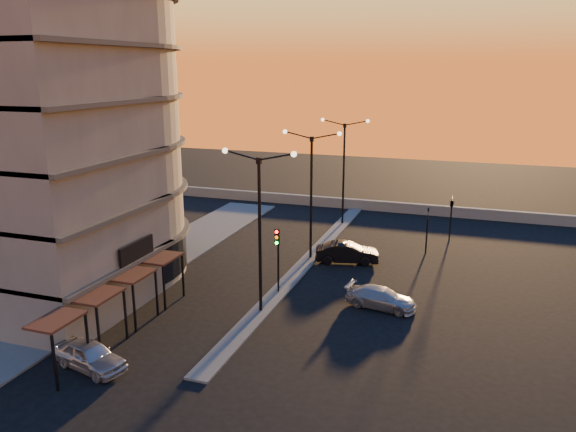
# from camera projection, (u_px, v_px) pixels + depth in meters

# --- Properties ---
(ground) EXTENTS (120.00, 120.00, 0.00)m
(ground) POSITION_uv_depth(u_px,v_px,m) (261.00, 312.00, 32.69)
(ground) COLOR black
(ground) RESTS_ON ground
(sidewalk_west) EXTENTS (5.00, 40.00, 0.12)m
(sidewalk_west) POSITION_uv_depth(u_px,v_px,m) (144.00, 268.00, 39.64)
(sidewalk_west) COLOR #51514E
(sidewalk_west) RESTS_ON ground
(median) EXTENTS (1.20, 36.00, 0.12)m
(median) POSITION_uv_depth(u_px,v_px,m) (310.00, 258.00, 41.81)
(median) COLOR #51514E
(median) RESTS_ON ground
(parapet) EXTENTS (44.00, 0.50, 1.00)m
(parapet) POSITION_uv_depth(u_px,v_px,m) (376.00, 206.00, 55.69)
(parapet) COLOR slate
(parapet) RESTS_ON ground
(building) EXTENTS (14.35, 17.08, 25.00)m
(building) POSITION_uv_depth(u_px,v_px,m) (45.00, 99.00, 34.08)
(building) COLOR #67625B
(building) RESTS_ON ground
(streetlamp_near) EXTENTS (4.32, 0.32, 9.51)m
(streetlamp_near) POSITION_uv_depth(u_px,v_px,m) (260.00, 219.00, 31.26)
(streetlamp_near) COLOR black
(streetlamp_near) RESTS_ON ground
(streetlamp_mid) EXTENTS (4.32, 0.32, 9.51)m
(streetlamp_mid) POSITION_uv_depth(u_px,v_px,m) (311.00, 185.00, 40.39)
(streetlamp_mid) COLOR black
(streetlamp_mid) RESTS_ON ground
(streetlamp_far) EXTENTS (4.32, 0.32, 9.51)m
(streetlamp_far) POSITION_uv_depth(u_px,v_px,m) (344.00, 163.00, 49.53)
(streetlamp_far) COLOR black
(streetlamp_far) RESTS_ON ground
(traffic_light_main) EXTENTS (0.28, 0.44, 4.25)m
(traffic_light_main) POSITION_uv_depth(u_px,v_px,m) (277.00, 250.00, 34.57)
(traffic_light_main) COLOR black
(traffic_light_main) RESTS_ON ground
(signal_east_a) EXTENTS (0.13, 0.16, 3.60)m
(signal_east_a) POSITION_uv_depth(u_px,v_px,m) (427.00, 229.00, 42.46)
(signal_east_a) COLOR black
(signal_east_a) RESTS_ON ground
(signal_east_b) EXTENTS (0.42, 1.99, 3.60)m
(signal_east_b) POSITION_uv_depth(u_px,v_px,m) (452.00, 204.00, 45.35)
(signal_east_b) COLOR black
(signal_east_b) RESTS_ON ground
(car_hatchback) EXTENTS (4.19, 2.50, 1.34)m
(car_hatchback) POSITION_uv_depth(u_px,v_px,m) (90.00, 355.00, 26.40)
(car_hatchback) COLOR #ADAEB5
(car_hatchback) RESTS_ON ground
(car_sedan) EXTENTS (4.80, 2.61, 1.50)m
(car_sedan) POSITION_uv_depth(u_px,v_px,m) (347.00, 253.00, 40.79)
(car_sedan) COLOR black
(car_sedan) RESTS_ON ground
(car_wagon) EXTENTS (4.42, 2.33, 1.22)m
(car_wagon) POSITION_uv_depth(u_px,v_px,m) (381.00, 298.00, 33.13)
(car_wagon) COLOR #9D9FA4
(car_wagon) RESTS_ON ground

